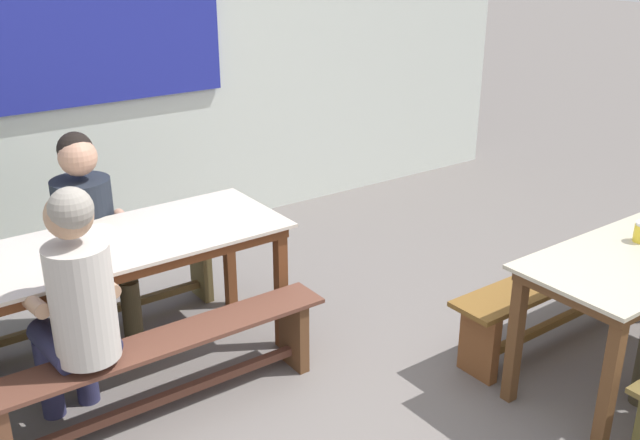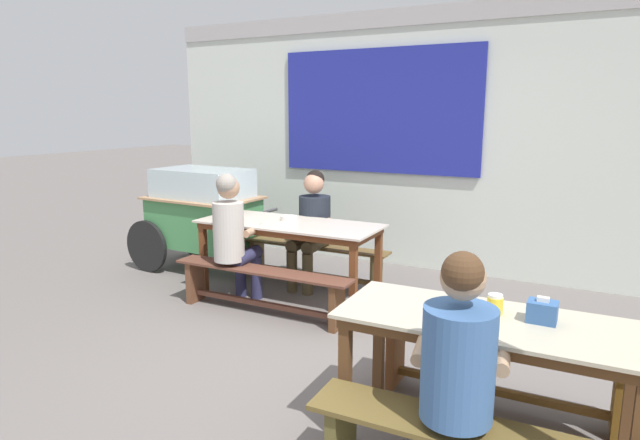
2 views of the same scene
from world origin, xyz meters
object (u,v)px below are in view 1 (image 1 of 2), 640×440
(bench_near_back, at_px, (559,293))
(person_left_back_turned, at_px, (76,302))
(soup_bowl, at_px, (98,234))
(dining_table_far, at_px, (116,254))
(bench_far_back, at_px, (91,288))
(person_center_facing, at_px, (89,226))
(bench_far_front, at_px, (163,367))

(bench_near_back, relative_size, person_left_back_turned, 1.24)
(bench_near_back, relative_size, soup_bowl, 9.42)
(dining_table_far, distance_m, bench_far_back, 0.65)
(soup_bowl, bearing_deg, dining_table_far, -60.08)
(dining_table_far, bearing_deg, person_center_facing, 88.49)
(bench_far_back, xyz_separation_m, person_left_back_turned, (-0.33, -0.95, 0.43))
(person_center_facing, bearing_deg, bench_far_front, -90.27)
(bench_far_front, height_order, person_center_facing, person_center_facing)
(dining_table_far, height_order, bench_far_front, dining_table_far)
(dining_table_far, height_order, person_center_facing, person_center_facing)
(bench_near_back, distance_m, soup_bowl, 2.60)
(bench_far_front, height_order, soup_bowl, soup_bowl)
(person_left_back_turned, bearing_deg, person_center_facing, 68.29)
(dining_table_far, relative_size, person_center_facing, 1.48)
(bench_near_back, height_order, person_center_facing, person_center_facing)
(bench_far_back, relative_size, bench_near_back, 1.07)
(bench_far_front, relative_size, bench_near_back, 1.12)
(bench_far_back, bearing_deg, person_left_back_turned, -109.32)
(bench_far_back, relative_size, soup_bowl, 10.06)
(bench_far_back, bearing_deg, bench_near_back, -36.72)
(person_left_back_turned, xyz_separation_m, soup_bowl, (0.29, 0.53, 0.07))
(person_center_facing, distance_m, soup_bowl, 0.37)
(bench_far_front, distance_m, person_left_back_turned, 0.56)
(bench_far_front, xyz_separation_m, person_left_back_turned, (-0.35, 0.07, 0.43))
(bench_far_front, height_order, bench_near_back, same)
(person_center_facing, bearing_deg, soup_bowl, -100.08)
(bench_far_front, relative_size, person_left_back_turned, 1.39)
(dining_table_far, height_order, bench_far_back, dining_table_far)
(dining_table_far, distance_m, person_center_facing, 0.44)
(bench_far_back, xyz_separation_m, bench_far_front, (0.01, -1.02, 0.00))
(dining_table_far, bearing_deg, bench_far_front, -89.18)
(bench_far_back, bearing_deg, soup_bowl, -95.99)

